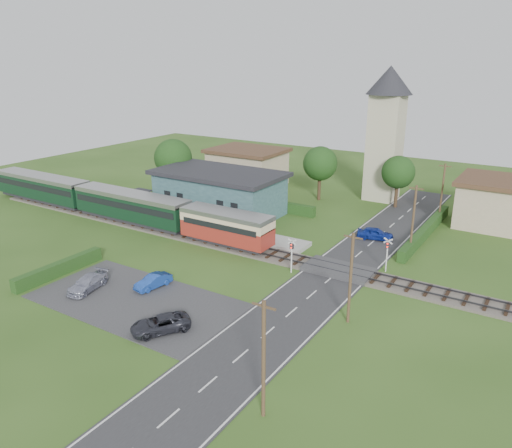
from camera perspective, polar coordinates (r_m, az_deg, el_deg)
The scene contains 32 objects.
ground at distance 49.13m, azimuth -2.32°, elevation -3.76°, with size 120.00×120.00×0.00m, color #2D4C19.
railway_track at distance 50.62m, azimuth -1.04°, elevation -2.91°, with size 76.00×3.20×0.49m.
road at distance 44.66m, azimuth 8.37°, elevation -6.31°, with size 6.00×70.00×0.05m, color #28282B.
car_park at distance 41.73m, azimuth -13.55°, elevation -8.51°, with size 17.00×9.00×0.08m, color #333335.
crossing_deck at distance 46.26m, azimuth 9.41°, elevation -5.18°, with size 6.20×3.40×0.45m, color #333335.
platform at distance 58.64m, azimuth -7.51°, elevation 0.11°, with size 30.00×3.00×0.45m, color gray.
equipment_hut at distance 63.43m, azimuth -13.16°, elevation 2.64°, with size 2.30×2.30×2.55m.
station_building at distance 62.28m, azimuth -4.21°, elevation 3.70°, with size 16.00×9.00×5.30m.
train at distance 62.13m, azimuth -16.10°, elevation 2.47°, with size 43.20×2.90×3.40m.
church_tower at distance 69.09m, azimuth 14.69°, elevation 11.01°, with size 6.00×6.00×17.60m.
house_west at distance 76.22m, azimuth -0.99°, elevation 6.60°, with size 10.80×8.80×5.50m.
house_east at distance 63.61m, azimuth 25.88°, elevation 2.26°, with size 8.80×8.80×5.50m.
hedge_carpark at distance 48.29m, azimuth -21.58°, elevation -4.77°, with size 0.80×9.00×1.20m, color #193814.
hedge_roadside at distance 57.50m, azimuth 18.84°, elevation -0.75°, with size 0.80×18.00×1.20m, color #193814.
hedge_station at distance 66.37m, azimuth -1.87°, elevation 2.85°, with size 22.00×0.80×1.30m, color #193814.
tree_a at distance 70.13m, azimuth -9.45°, elevation 7.45°, with size 5.20×5.20×8.00m.
tree_b at distance 67.84m, azimuth 7.34°, elevation 6.86°, with size 4.60×4.60×7.34m.
tree_c at distance 66.33m, azimuth 15.94°, elevation 5.70°, with size 4.20×4.20×6.78m.
utility_pole_a at distance 27.16m, azimuth 0.87°, elevation -15.12°, with size 1.40×0.22×7.00m.
utility_pole_b at distance 36.67m, azimuth 10.76°, elevation -6.01°, with size 1.40×0.22×7.00m.
utility_pole_c at distance 51.01m, azimuth 17.52°, elevation 0.55°, with size 1.40×0.22×7.00m.
utility_pole_d at distance 62.30m, azimuth 20.49°, elevation 3.44°, with size 1.40×0.22×7.00m.
crossing_signal_near at distance 44.91m, azimuth 4.10°, elevation -3.06°, with size 0.84×0.28×3.28m.
crossing_signal_far at distance 46.53m, azimuth 14.78°, elevation -2.87°, with size 0.84×0.28×3.28m.
streetlamp_west at distance 76.32m, azimuth -7.50°, elevation 6.65°, with size 0.30×0.30×5.15m.
streetlamp_east at distance 66.92m, azimuth 22.88°, elevation 3.62°, with size 0.30×0.30×5.15m.
car_on_road at distance 54.84m, azimuth 13.46°, elevation -1.06°, with size 1.52×3.79×1.29m, color navy.
car_park_blue at distance 43.32m, azimuth -11.67°, elevation -6.44°, with size 1.18×3.37×1.11m, color #1A419F.
car_park_silver at distance 44.35m, azimuth -18.69°, elevation -6.42°, with size 1.66×4.08×1.18m, color #9395AA.
car_park_dark at distance 36.74m, azimuth -10.87°, elevation -11.15°, with size 1.95×4.22×1.17m, color #292A33.
pedestrian_near at distance 55.28m, azimuth -2.87°, elevation 0.37°, with size 0.69×0.45×1.90m, color gray.
pedestrian_far at distance 61.42m, azimuth -11.66°, elevation 1.88°, with size 0.91×0.71×1.88m, color gray.
Camera 1 is at (25.92, -37.29, 18.73)m, focal length 35.00 mm.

